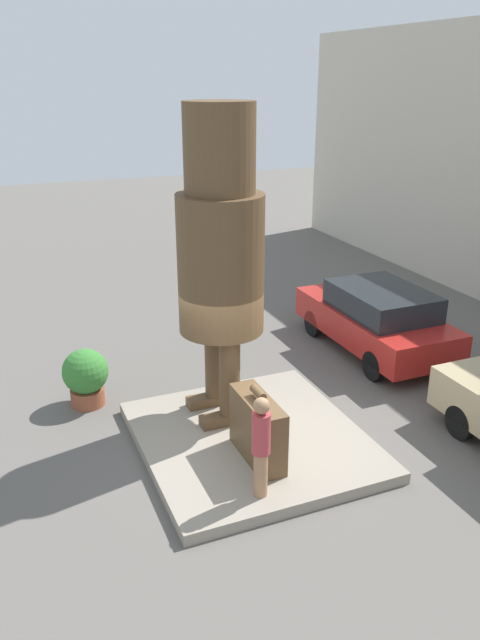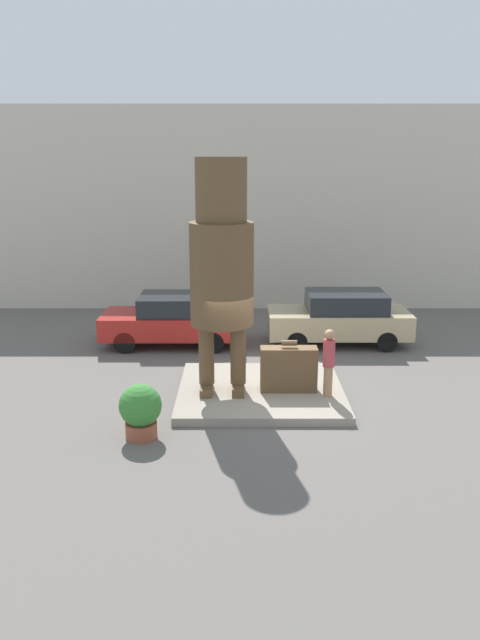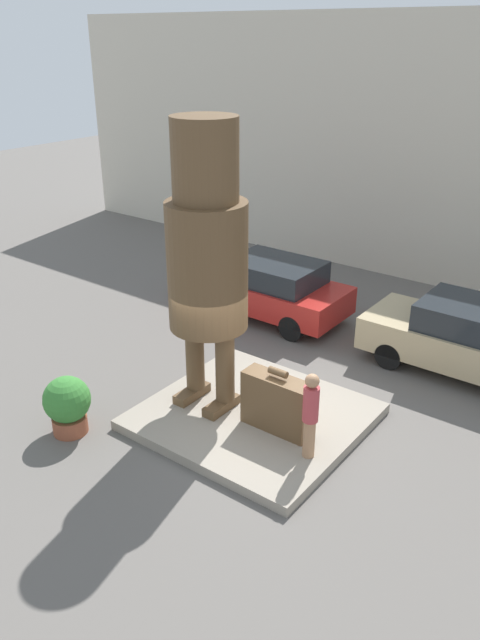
{
  "view_description": "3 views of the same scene",
  "coord_description": "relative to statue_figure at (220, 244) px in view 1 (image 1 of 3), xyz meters",
  "views": [
    {
      "loc": [
        8.37,
        -3.69,
        5.9
      ],
      "look_at": [
        -0.14,
        -0.15,
        2.27
      ],
      "focal_mm": 35.0,
      "sensor_mm": 36.0,
      "label": 1
    },
    {
      "loc": [
        -0.5,
        -14.01,
        5.54
      ],
      "look_at": [
        -0.43,
        0.1,
        1.84
      ],
      "focal_mm": 35.0,
      "sensor_mm": 36.0,
      "label": 2
    },
    {
      "loc": [
        5.8,
        -8.14,
        6.76
      ],
      "look_at": [
        -0.17,
        -0.2,
        2.15
      ],
      "focal_mm": 35.0,
      "sensor_mm": 36.0,
      "label": 3
    }
  ],
  "objects": [
    {
      "name": "tourist",
      "position": [
        2.43,
        -0.35,
        -2.26
      ],
      "size": [
        0.27,
        0.27,
        1.59
      ],
      "color": "#A87A56",
      "rests_on": "pedestal"
    },
    {
      "name": "pedestal",
      "position": [
        0.91,
        0.18,
        -3.22
      ],
      "size": [
        3.9,
        3.66,
        0.19
      ],
      "color": "gray",
      "rests_on": "ground_plane"
    },
    {
      "name": "parked_car_red",
      "position": [
        -1.6,
        4.34,
        -2.51
      ],
      "size": [
        4.14,
        1.86,
        1.54
      ],
      "rotation": [
        0.0,
        0.0,
        3.14
      ],
      "color": "#B2231E",
      "rests_on": "ground_plane"
    },
    {
      "name": "statue_figure",
      "position": [
        0.0,
        0.0,
        0.0
      ],
      "size": [
        1.45,
        1.45,
        5.35
      ],
      "color": "brown",
      "rests_on": "pedestal"
    },
    {
      "name": "ground_plane",
      "position": [
        0.91,
        0.18,
        -3.32
      ],
      "size": [
        60.0,
        60.0,
        0.0
      ],
      "primitive_type": "plane",
      "color": "#605B56"
    },
    {
      "name": "planter_pot",
      "position": [
        -1.59,
        -2.15,
        -2.72
      ],
      "size": [
        0.87,
        0.87,
        1.13
      ],
      "color": "brown",
      "rests_on": "ground_plane"
    },
    {
      "name": "giant_suitcase",
      "position": [
        1.55,
        -0.0,
        -2.59
      ],
      "size": [
        1.32,
        0.43,
        1.23
      ],
      "color": "brown",
      "rests_on": "pedestal"
    }
  ]
}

